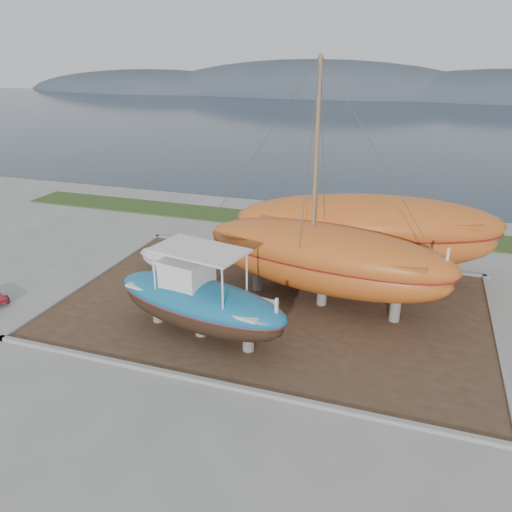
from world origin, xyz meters
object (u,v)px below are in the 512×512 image
(blue_caique, at_px, (199,293))
(orange_sailboat, at_px, (328,191))
(orange_bare_hull, at_px, (366,240))
(white_dinghy, at_px, (173,264))

(blue_caique, bearing_deg, orange_sailboat, 57.26)
(orange_sailboat, bearing_deg, orange_bare_hull, 76.33)
(blue_caique, bearing_deg, orange_bare_hull, 65.58)
(white_dinghy, xyz_separation_m, orange_sailboat, (7.64, -0.70, 4.51))
(orange_sailboat, xyz_separation_m, orange_bare_hull, (1.37, 3.29, -3.09))
(orange_bare_hull, bearing_deg, orange_sailboat, -123.27)
(white_dinghy, relative_size, orange_bare_hull, 0.33)
(white_dinghy, height_order, orange_bare_hull, orange_bare_hull)
(white_dinghy, bearing_deg, blue_caique, -36.65)
(blue_caique, bearing_deg, white_dinghy, 139.26)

